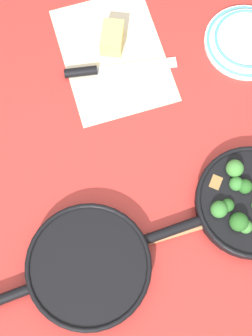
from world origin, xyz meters
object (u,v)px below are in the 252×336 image
object	(u,v)px
wooden_spoon	(151,241)
cheese_block	(112,38)
skillet_broccoli	(250,202)
dinner_plate_stack	(247,41)
skillet_eggs	(87,267)
grater_knife	(104,70)

from	to	relation	value
wooden_spoon	cheese_block	bearing A→B (deg)	-96.53
skillet_broccoli	cheese_block	world-z (taller)	skillet_broccoli
skillet_broccoli	wooden_spoon	distance (m)	0.25
wooden_spoon	cheese_block	xyz separation A→B (m)	(0.53, 0.01, 0.02)
skillet_broccoli	cheese_block	xyz separation A→B (m)	(0.48, 0.25, 0.00)
cheese_block	dinner_plate_stack	size ratio (longest dim) A/B	0.42
dinner_plate_stack	wooden_spoon	bearing A→B (deg)	144.65
skillet_broccoli	dinner_plate_stack	xyz separation A→B (m)	(0.43, -0.10, -0.01)
skillet_eggs	cheese_block	world-z (taller)	cheese_block
skillet_eggs	cheese_block	xyz separation A→B (m)	(0.57, -0.14, 0.00)
wooden_spoon	cheese_block	distance (m)	0.54
grater_knife	cheese_block	size ratio (longest dim) A/B	3.16
wooden_spoon	skillet_eggs	bearing A→B (deg)	5.79
skillet_eggs	grater_knife	distance (m)	0.51
grater_knife	dinner_plate_stack	world-z (taller)	dinner_plate_stack
dinner_plate_stack	skillet_broccoli	bearing A→B (deg)	167.34
skillet_broccoli	skillet_eggs	size ratio (longest dim) A/B	0.92
skillet_eggs	grater_knife	size ratio (longest dim) A/B	1.49
dinner_plate_stack	skillet_eggs	bearing A→B (deg)	136.33
skillet_broccoli	grater_knife	xyz separation A→B (m)	(0.41, 0.29, -0.02)
skillet_eggs	wooden_spoon	size ratio (longest dim) A/B	1.11
cheese_block	dinner_plate_stack	distance (m)	0.36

